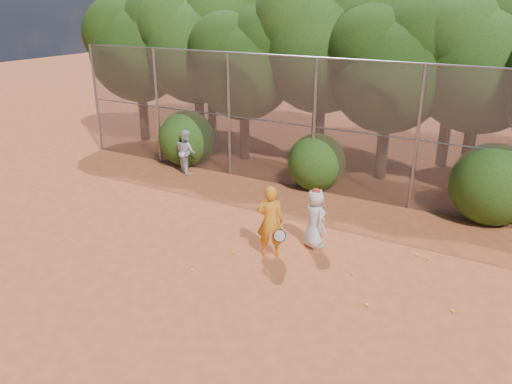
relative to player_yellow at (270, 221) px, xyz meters
The scene contains 24 objects.
ground 1.85m from the player_yellow, 85.11° to the right, with size 80.00×80.00×0.00m, color #AB4C26.
fence_back 4.53m from the player_yellow, 89.72° to the left, with size 20.05×0.09×4.03m.
tree_0 11.71m from the player_yellow, 145.47° to the left, with size 4.38×3.81×6.00m.
tree_1 10.24m from the player_yellow, 134.57° to the left, with size 4.64×4.03×6.35m.
tree_2 8.03m from the player_yellow, 124.81° to the left, with size 3.99×3.47×5.47m.
tree_3 8.23m from the player_yellow, 104.01° to the left, with size 4.89×4.26×6.70m.
tree_4 7.25m from the player_yellow, 84.00° to the left, with size 4.19×3.64×5.73m.
tree_5 8.68m from the player_yellow, 66.64° to the left, with size 4.51×3.92×6.17m.
tree_9 12.56m from the player_yellow, 130.27° to the left, with size 4.83×4.20×6.62m.
tree_10 10.52m from the player_yellow, 106.54° to the left, with size 5.15×4.48×7.06m.
tree_11 9.84m from the player_yellow, 76.27° to the left, with size 4.64×4.03×6.35m.
bush_0 7.49m from the player_yellow, 141.49° to the left, with size 2.00×2.00×2.00m, color #214411.
bush_1 4.74m from the player_yellow, 100.45° to the left, with size 1.80×1.80×1.80m, color #214411.
bush_2 6.24m from the player_yellow, 48.40° to the left, with size 2.20×2.20×2.20m, color #214411.
player_yellow is the anchor object (origin of this frame).
player_teen 1.15m from the player_yellow, 51.30° to the left, with size 0.84×0.79×1.47m.
player_white 6.44m from the player_yellow, 144.26° to the left, with size 0.94×0.89×1.50m.
ball_0 2.14m from the player_yellow, ahead, with size 0.07×0.07×0.07m, color yellow.
ball_1 3.68m from the player_yellow, 25.62° to the left, with size 0.07×0.07×0.07m, color yellow.
ball_2 2.90m from the player_yellow, 19.61° to the right, with size 0.07×0.07×0.07m, color yellow.
ball_3 4.19m from the player_yellow, ahead, with size 0.07×0.07×0.07m, color yellow.
ball_4 2.05m from the player_yellow, 126.11° to the right, with size 0.07×0.07×0.07m, color yellow.
ball_5 3.48m from the player_yellow, 28.14° to the left, with size 0.07×0.07×0.07m, color yellow.
ball_6 1.17m from the player_yellow, 152.87° to the right, with size 0.07×0.07×0.07m, color yellow.
Camera 1 is at (4.67, -7.46, 5.54)m, focal length 35.00 mm.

